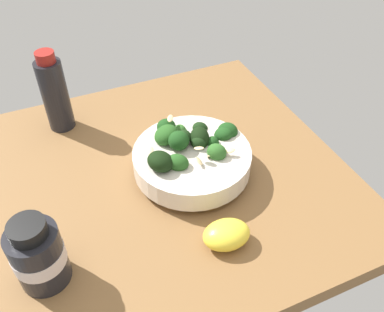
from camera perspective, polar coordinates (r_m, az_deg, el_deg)
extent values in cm
cube|color=brown|center=(76.51, -3.01, -3.07)|extent=(61.53, 61.53, 3.36)
cylinder|color=silver|center=(74.66, 0.00, -1.91)|extent=(11.38, 11.38, 1.28)
cylinder|color=silver|center=(72.90, 0.00, -0.47)|extent=(20.70, 20.70, 3.83)
cylinder|color=beige|center=(71.89, 0.00, 0.41)|extent=(17.94, 17.94, 0.80)
cylinder|color=#2F662B|center=(72.94, 0.87, 1.05)|extent=(1.44, 1.23, 1.57)
ellipsoid|color=black|center=(71.99, 0.88, 1.92)|extent=(3.56, 3.61, 2.68)
cylinder|color=#3C7A32|center=(77.00, 4.84, 2.37)|extent=(1.99, 1.86, 1.79)
ellipsoid|color=#194216|center=(75.85, 4.92, 3.42)|extent=(5.47, 5.43, 3.82)
cylinder|color=#3C7A32|center=(77.32, 1.11, 3.06)|extent=(1.46, 1.37, 1.16)
ellipsoid|color=black|center=(76.47, 1.12, 3.86)|extent=(2.91, 3.44, 3.13)
cylinder|color=#4A8F3C|center=(72.22, -1.70, 0.86)|extent=(2.04, 2.18, 1.59)
ellipsoid|color=#194216|center=(71.03, -1.73, 1.96)|extent=(5.10, 5.11, 3.57)
cylinder|color=#589D47|center=(69.82, -1.75, -1.89)|extent=(2.03, 1.78, 1.94)
ellipsoid|color=#23511C|center=(68.62, -1.78, -0.85)|extent=(4.66, 5.14, 3.48)
cylinder|color=#3C7A32|center=(76.90, -1.68, 2.81)|extent=(1.32, 1.35, 0.99)
ellipsoid|color=#2D6023|center=(76.14, -1.69, 3.51)|extent=(3.22, 2.71, 3.24)
cylinder|color=#4A8F3C|center=(71.49, 3.37, -0.38)|extent=(1.33, 1.33, 1.24)
ellipsoid|color=#2D6023|center=(70.47, 3.42, 0.52)|extent=(4.55, 4.97, 3.82)
cylinder|color=#589D47|center=(73.94, 1.08, 1.33)|extent=(1.90, 2.16, 1.76)
ellipsoid|color=black|center=(72.81, 1.10, 2.37)|extent=(5.85, 5.77, 5.26)
cylinder|color=#4A8F3C|center=(74.54, -3.49, 1.69)|extent=(2.46, 2.22, 2.07)
ellipsoid|color=#23511C|center=(73.23, -3.55, 2.90)|extent=(6.60, 6.79, 5.25)
cylinder|color=#4A8F3C|center=(77.58, -3.50, 3.05)|extent=(1.86, 2.04, 1.55)
ellipsoid|color=#194216|center=(76.51, -3.55, 4.04)|extent=(4.57, 3.95, 4.23)
cylinder|color=#2F662B|center=(74.15, 2.81, 1.09)|extent=(1.07, 1.06, 1.14)
ellipsoid|color=#194216|center=(73.31, 2.85, 1.86)|extent=(3.82, 3.17, 3.35)
cylinder|color=#2F662B|center=(69.40, -4.27, -1.84)|extent=(2.30, 2.16, 1.70)
ellipsoid|color=black|center=(68.18, -4.34, -0.77)|extent=(6.66, 6.62, 5.93)
cylinder|color=#589D47|center=(73.54, -1.08, 1.75)|extent=(1.75, 1.34, 1.83)
ellipsoid|color=black|center=(72.55, -1.09, 2.67)|extent=(4.17, 4.19, 2.68)
cylinder|color=#4A8F3C|center=(75.95, 4.34, 2.12)|extent=(1.21, 1.27, 1.19)
ellipsoid|color=#194216|center=(75.02, 4.40, 2.97)|extent=(4.74, 4.74, 3.95)
ellipsoid|color=#DBBC84|center=(68.84, -5.74, 0.67)|extent=(2.08, 1.83, 0.72)
ellipsoid|color=#DBBC84|center=(74.69, -3.02, 5.20)|extent=(2.08, 1.78, 0.68)
ellipsoid|color=#DBBC84|center=(68.35, 0.95, 1.08)|extent=(1.98, 1.99, 0.88)
ellipsoid|color=#DBBC84|center=(70.43, 2.43, 0.12)|extent=(1.87, 1.94, 1.33)
ellipsoid|color=#DBBC84|center=(70.46, 5.24, 0.73)|extent=(1.57, 2.00, 1.02)
ellipsoid|color=#DBBC84|center=(68.54, 1.00, -0.71)|extent=(2.00, 1.21, 1.14)
ellipsoid|color=yellow|center=(63.70, 4.76, -10.72)|extent=(6.20, 7.89, 3.92)
cylinder|color=black|center=(61.34, -20.29, -12.85)|extent=(7.06, 7.06, 9.72)
cylinder|color=black|center=(56.88, -21.69, -9.41)|extent=(4.91, 4.91, 2.04)
cylinder|color=silver|center=(61.14, -20.35, -12.71)|extent=(7.20, 7.20, 2.44)
cylinder|color=black|center=(85.40, -18.28, 7.87)|extent=(5.06, 5.06, 14.57)
cylinder|color=maroon|center=(81.28, -19.55, 12.68)|extent=(3.52, 3.52, 2.06)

